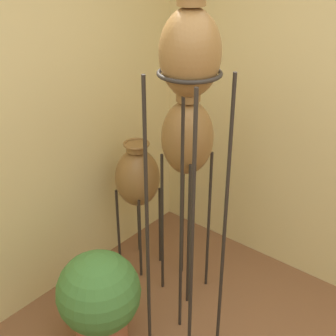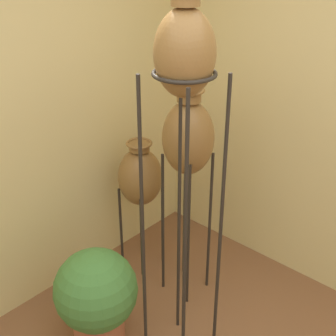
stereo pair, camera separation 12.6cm
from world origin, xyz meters
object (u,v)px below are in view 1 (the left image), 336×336
(vase_stand_tall, at_px, (190,68))
(vase_stand_medium, at_px, (187,139))
(potted_plant, at_px, (99,298))
(vase_stand_short, at_px, (138,178))

(vase_stand_tall, xyz_separation_m, vase_stand_medium, (0.47, 0.36, -0.62))
(potted_plant, bearing_deg, vase_stand_short, 25.85)
(vase_stand_tall, bearing_deg, vase_stand_medium, 37.43)
(vase_stand_tall, distance_m, vase_stand_short, 1.39)
(vase_stand_short, bearing_deg, vase_stand_tall, -120.27)
(vase_stand_tall, bearing_deg, vase_stand_short, 59.73)
(vase_stand_medium, bearing_deg, vase_stand_tall, -142.57)
(vase_stand_medium, distance_m, potted_plant, 1.11)
(vase_stand_medium, height_order, potted_plant, vase_stand_medium)
(potted_plant, bearing_deg, vase_stand_tall, -57.16)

